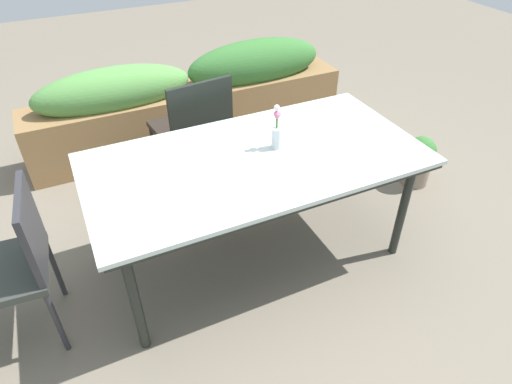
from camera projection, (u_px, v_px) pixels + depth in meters
ground_plane at (251, 244)px, 2.95m from camera, size 12.00×12.00×0.00m
dining_table at (256, 165)px, 2.47m from camera, size 1.85×0.94×0.74m
chair_end_left at (13, 261)px, 2.14m from camera, size 0.46×0.46×0.87m
chair_far_side at (194, 126)px, 3.13m from camera, size 0.53×0.53×0.91m
flower_vase at (277, 132)px, 2.46m from camera, size 0.06×0.06×0.26m
planter_box at (192, 100)px, 3.80m from camera, size 2.70×0.42×0.81m
potted_plant at (419, 160)px, 3.39m from camera, size 0.22×0.22×0.40m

